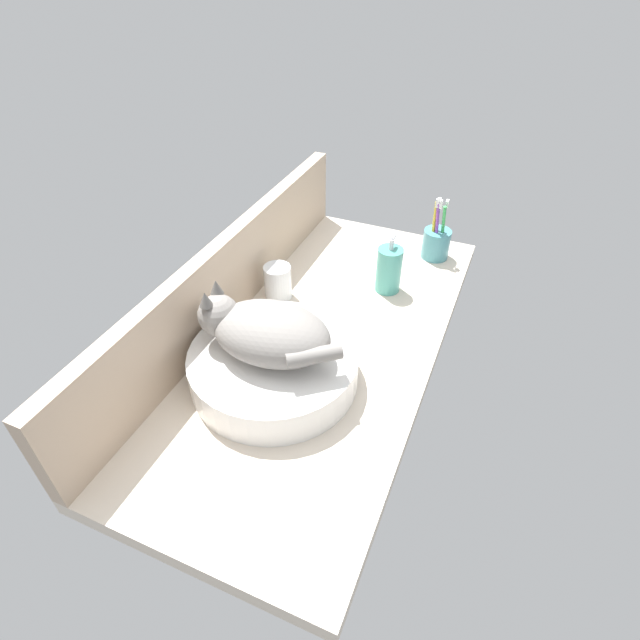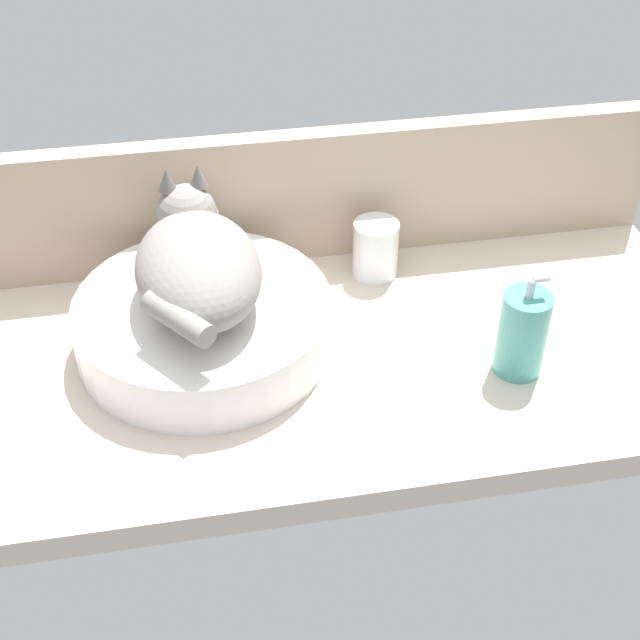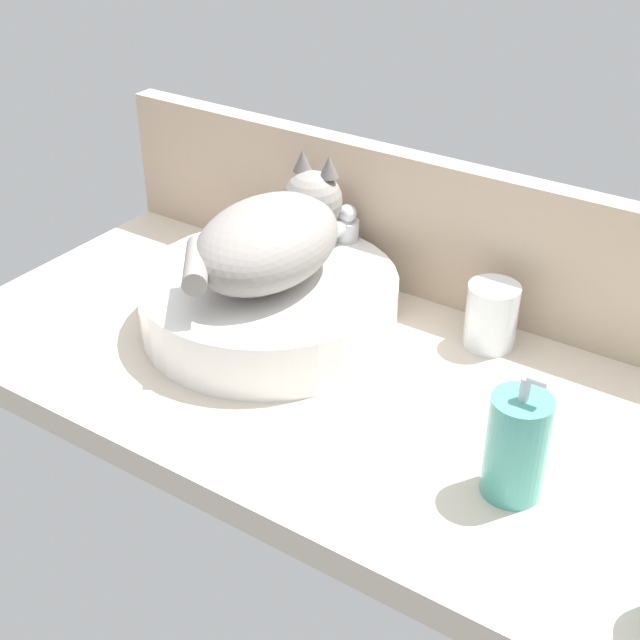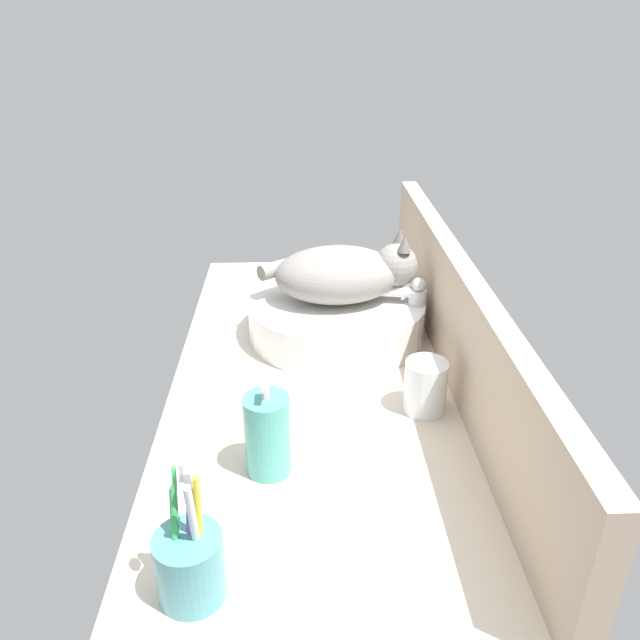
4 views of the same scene
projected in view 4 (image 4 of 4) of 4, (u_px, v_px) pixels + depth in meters
The scene contains 8 objects.
ground_plane at pixel (319, 386), 116.64cm from camera, with size 116.57×53.76×4.00cm, color beige.
backsplash_panel at pixel (459, 323), 111.75cm from camera, with size 116.57×3.60×21.56cm, color tan.
sink_basin at pixel (336, 317), 129.05cm from camera, with size 36.31×36.31×7.97cm, color white.
cat at pixel (344, 273), 124.85cm from camera, with size 18.36×32.41×14.00cm.
faucet at pixel (411, 306), 125.81cm from camera, with size 4.55×11.84×13.60cm.
soap_dispenser at pixel (267, 434), 89.70cm from camera, with size 6.75×6.75×15.87cm.
toothbrush_cup at pixel (190, 562), 70.87cm from camera, with size 7.97×7.97×18.70cm.
water_glass at pixel (425, 389), 104.55cm from camera, with size 7.14×7.14×9.21cm.
Camera 4 is at (98.56, -3.61, 61.48)cm, focal length 35.00 mm.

